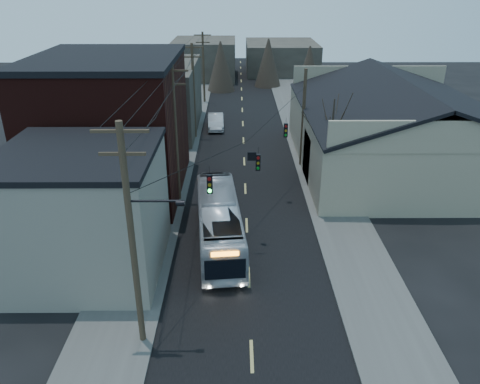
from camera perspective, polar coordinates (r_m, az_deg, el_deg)
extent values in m
cube|color=black|center=(46.39, 0.45, 5.52)|extent=(9.00, 110.00, 0.02)
cube|color=#474744|center=(46.74, -7.58, 5.52)|extent=(4.00, 110.00, 0.12)
cube|color=#474744|center=(46.91, 8.46, 5.54)|extent=(4.00, 110.00, 0.12)
cube|color=slate|center=(27.01, -18.40, -2.57)|extent=(8.00, 8.00, 7.00)
cube|color=black|center=(36.55, -15.33, 7.50)|extent=(10.00, 12.00, 10.00)
cube|color=#322E28|center=(51.93, -10.37, 11.25)|extent=(9.00, 14.00, 7.00)
cube|color=gray|center=(43.05, 18.24, 6.21)|extent=(16.00, 20.00, 5.00)
cube|color=black|center=(40.96, 13.53, 11.40)|extent=(8.16, 20.60, 2.86)
cube|color=black|center=(43.54, 23.99, 10.74)|extent=(8.16, 20.60, 2.86)
cube|color=#322E28|center=(79.92, -4.35, 15.88)|extent=(10.00, 12.00, 6.00)
cube|color=#322E28|center=(85.09, 5.01, 16.06)|extent=(12.00, 14.00, 5.00)
cone|color=black|center=(36.46, 11.00, 5.57)|extent=(0.40, 0.40, 7.20)
cylinder|color=#382B1E|center=(20.07, -12.99, -6.10)|extent=(0.28, 0.28, 10.50)
cube|color=#382B1E|center=(18.12, -14.45, 7.19)|extent=(2.20, 0.12, 0.12)
cylinder|color=#382B1E|center=(33.71, -7.84, 6.72)|extent=(0.28, 0.28, 10.00)
cube|color=#382B1E|center=(32.59, -8.32, 14.42)|extent=(2.20, 0.12, 0.12)
cylinder|color=#382B1E|center=(48.16, -5.67, 12.00)|extent=(0.28, 0.28, 9.50)
cube|color=#382B1E|center=(47.39, -5.89, 17.14)|extent=(2.20, 0.12, 0.12)
cylinder|color=#382B1E|center=(62.87, -4.47, 14.83)|extent=(0.28, 0.28, 9.00)
cube|color=#382B1E|center=(62.30, -4.60, 18.54)|extent=(2.20, 0.12, 0.12)
cylinder|color=#382B1E|center=(40.72, 7.70, 8.79)|extent=(0.28, 0.28, 8.50)
cube|color=black|center=(23.30, -3.72, 0.98)|extent=(0.28, 0.20, 1.00)
cube|color=black|center=(27.67, 2.21, 3.63)|extent=(0.28, 0.20, 1.00)
cube|color=black|center=(33.45, 5.59, 7.50)|extent=(0.28, 0.20, 1.00)
imported|color=#B1B5BD|center=(29.07, -2.56, -3.69)|extent=(3.49, 10.82, 2.96)
imported|color=#B9BBC1|center=(52.14, -2.97, 8.58)|extent=(1.89, 4.82, 1.56)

